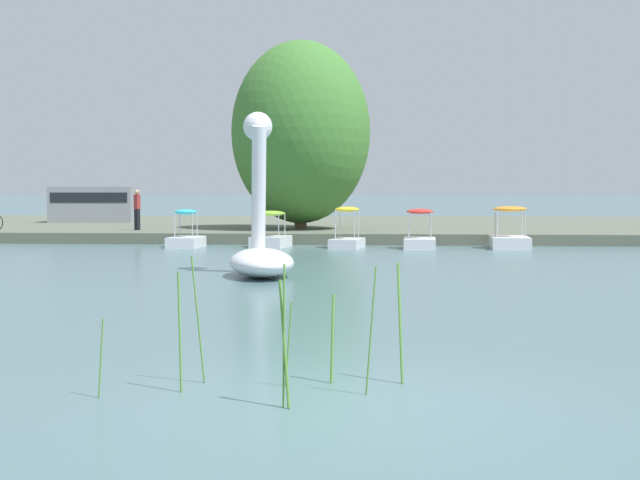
# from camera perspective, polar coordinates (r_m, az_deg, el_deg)

# --- Properties ---
(ground_plane) EXTENTS (673.08, 673.08, 0.00)m
(ground_plane) POSITION_cam_1_polar(r_m,az_deg,el_deg) (9.55, 1.70, -9.97)
(ground_plane) COLOR slate
(shore_bank_far) EXTENTS (119.22, 23.86, 0.43)m
(shore_bank_far) POSITION_cam_1_polar(r_m,az_deg,el_deg) (47.45, 3.80, 0.81)
(shore_bank_far) COLOR #5B6051
(shore_bank_far) RESTS_ON ground_plane
(swan_boat) EXTENTS (2.18, 3.53, 4.17)m
(swan_boat) POSITION_cam_1_polar(r_m,az_deg,el_deg) (23.05, -3.68, 0.12)
(swan_boat) COLOR white
(swan_boat) RESTS_ON ground_plane
(pedal_boat_orange) EXTENTS (1.46, 2.44, 1.55)m
(pedal_boat_orange) POSITION_cam_1_polar(r_m,az_deg,el_deg) (34.30, 11.64, 0.22)
(pedal_boat_orange) COLOR white
(pedal_boat_orange) RESTS_ON ground_plane
(pedal_boat_red) EXTENTS (1.20, 2.02, 1.46)m
(pedal_boat_red) POSITION_cam_1_polar(r_m,az_deg,el_deg) (33.69, 6.19, 0.15)
(pedal_boat_red) COLOR white
(pedal_boat_red) RESTS_ON ground_plane
(pedal_boat_yellow) EXTENTS (1.32, 1.95, 1.52)m
(pedal_boat_yellow) POSITION_cam_1_polar(r_m,az_deg,el_deg) (33.95, 1.68, 0.24)
(pedal_boat_yellow) COLOR white
(pedal_boat_yellow) RESTS_ON ground_plane
(pedal_boat_lime) EXTENTS (1.43, 2.06, 1.36)m
(pedal_boat_lime) POSITION_cam_1_polar(r_m,az_deg,el_deg) (34.43, -3.05, 0.27)
(pedal_boat_lime) COLOR white
(pedal_boat_lime) RESTS_ON ground_plane
(pedal_boat_cyan) EXTENTS (1.17, 1.90, 1.43)m
(pedal_boat_cyan) POSITION_cam_1_polar(r_m,az_deg,el_deg) (34.50, -8.28, 0.15)
(pedal_boat_cyan) COLOR white
(pedal_boat_cyan) RESTS_ON ground_plane
(tree_willow_overhanging) EXTENTS (7.91, 8.51, 8.17)m
(tree_willow_overhanging) POSITION_cam_1_polar(r_m,az_deg,el_deg) (40.38, -1.22, 6.67)
(tree_willow_overhanging) COLOR brown
(tree_willow_overhanging) RESTS_ON shore_bank_far
(person_on_path) EXTENTS (0.28, 0.27, 1.71)m
(person_on_path) POSITION_cam_1_polar(r_m,az_deg,el_deg) (39.68, -11.24, 1.91)
(person_on_path) COLOR black
(person_on_path) RESTS_ON shore_bank_far
(parked_van) EXTENTS (4.44, 2.21, 1.85)m
(parked_van) POSITION_cam_1_polar(r_m,az_deg,el_deg) (49.63, -13.88, 2.23)
(parked_van) COLOR gray
(parked_van) RESTS_ON shore_bank_far
(reed_clump_foreground) EXTENTS (3.18, 1.46, 1.43)m
(reed_clump_foreground) POSITION_cam_1_polar(r_m,az_deg,el_deg) (9.89, -1.53, -5.82)
(reed_clump_foreground) COLOR #568E38
(reed_clump_foreground) RESTS_ON ground_plane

